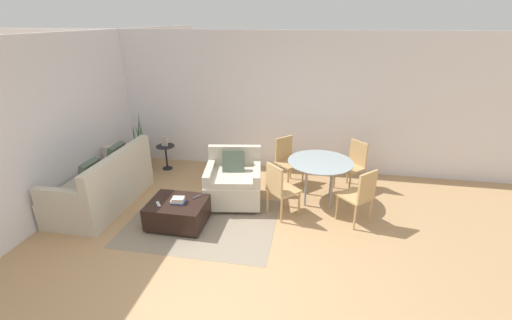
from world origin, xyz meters
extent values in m
plane|color=tan|center=(0.00, 0.00, 0.00)|extent=(20.00, 20.00, 0.00)
cube|color=white|center=(0.00, 3.32, 1.38)|extent=(12.00, 0.06, 2.75)
cube|color=white|center=(-3.04, 1.50, 1.38)|extent=(0.06, 12.00, 2.75)
cube|color=gray|center=(-0.64, 0.95, 0.00)|extent=(2.28, 1.74, 0.00)
cube|color=brown|center=(-0.64, 0.33, 0.00)|extent=(2.23, 0.06, 0.00)
cube|color=brown|center=(-0.64, 0.58, 0.00)|extent=(2.23, 0.06, 0.00)
cube|color=brown|center=(-0.64, 0.83, 0.00)|extent=(2.23, 0.06, 0.00)
cube|color=brown|center=(-0.64, 1.08, 0.00)|extent=(2.23, 0.06, 0.00)
cube|color=brown|center=(-0.64, 1.33, 0.00)|extent=(2.23, 0.06, 0.00)
cube|color=brown|center=(-0.64, 1.58, 0.00)|extent=(2.23, 0.06, 0.00)
cube|color=beige|center=(-2.50, 1.21, 0.22)|extent=(0.95, 1.86, 0.45)
cube|color=beige|center=(-2.09, 1.21, 0.70)|extent=(0.14, 1.86, 0.51)
cube|color=beige|center=(-2.50, 2.09, 0.58)|extent=(0.87, 0.12, 0.26)
cube|color=beige|center=(-2.50, 0.34, 0.58)|extent=(0.87, 0.12, 0.26)
cube|color=#4C5B4C|center=(-2.40, 1.63, 0.73)|extent=(0.19, 0.40, 0.41)
cube|color=#4C5B4C|center=(-2.40, 0.89, 0.73)|extent=(0.19, 0.40, 0.41)
cube|color=beige|center=(-0.30, 1.66, 0.26)|extent=(1.04, 1.02, 0.39)
cube|color=beige|center=(-0.30, 1.63, 0.50)|extent=(0.79, 0.87, 0.10)
cube|color=beige|center=(-0.37, 2.04, 0.67)|extent=(0.92, 0.26, 0.44)
cube|color=beige|center=(-0.70, 1.60, 0.55)|extent=(0.25, 0.83, 0.20)
cube|color=beige|center=(0.09, 1.73, 0.55)|extent=(0.25, 0.83, 0.20)
cylinder|color=brown|center=(-0.62, 1.24, 0.03)|extent=(0.05, 0.05, 0.06)
cylinder|color=brown|center=(0.13, 1.36, 0.03)|extent=(0.05, 0.05, 0.06)
cylinder|color=brown|center=(-0.74, 1.96, 0.03)|extent=(0.05, 0.05, 0.06)
cylinder|color=brown|center=(0.01, 2.08, 0.03)|extent=(0.05, 0.05, 0.06)
cube|color=#4C5B4C|center=(-0.32, 1.77, 0.72)|extent=(0.39, 0.26, 0.38)
cube|color=black|center=(-0.98, 0.85, 0.21)|extent=(0.85, 0.70, 0.35)
cylinder|color=black|center=(-1.35, 0.55, 0.02)|extent=(0.04, 0.04, 0.04)
cylinder|color=black|center=(-0.60, 0.55, 0.02)|extent=(0.04, 0.04, 0.04)
cylinder|color=black|center=(-1.35, 1.15, 0.02)|extent=(0.04, 0.04, 0.04)
cylinder|color=black|center=(-0.60, 1.15, 0.02)|extent=(0.04, 0.04, 0.04)
cube|color=#2D478C|center=(-0.95, 0.83, 0.40)|extent=(0.20, 0.16, 0.02)
cube|color=beige|center=(-0.96, 0.84, 0.42)|extent=(0.21, 0.19, 0.03)
cube|color=beige|center=(-0.94, 0.82, 0.46)|extent=(0.19, 0.16, 0.03)
cube|color=#333338|center=(-0.73, 1.04, 0.39)|extent=(0.12, 0.16, 0.01)
cube|color=#B7B7BC|center=(-1.22, 0.73, 0.39)|extent=(0.13, 0.15, 0.01)
cylinder|color=#333338|center=(-2.54, 2.70, 0.15)|extent=(0.39, 0.39, 0.29)
cylinder|color=black|center=(-2.54, 2.70, 0.28)|extent=(0.36, 0.36, 0.02)
cone|color=#286033|center=(-2.45, 2.70, 0.67)|extent=(0.05, 0.14, 0.77)
cone|color=#286033|center=(-2.51, 2.73, 0.75)|extent=(0.15, 0.13, 0.92)
cone|color=#286033|center=(-2.58, 2.78, 0.77)|extent=(0.16, 0.10, 0.95)
cone|color=#286033|center=(-2.63, 2.69, 0.64)|extent=(0.05, 0.07, 0.71)
cone|color=#286033|center=(-2.58, 2.62, 0.62)|extent=(0.12, 0.08, 0.66)
cone|color=#286033|center=(-2.51, 2.67, 0.64)|extent=(0.11, 0.10, 0.71)
cylinder|color=black|center=(-2.02, 2.79, 0.50)|extent=(0.38, 0.38, 0.02)
cylinder|color=black|center=(-2.02, 2.79, 0.26)|extent=(0.04, 0.04, 0.48)
cylinder|color=black|center=(-2.02, 2.79, 0.01)|extent=(0.21, 0.21, 0.02)
cube|color=silver|center=(-2.02, 2.79, 0.62)|extent=(0.13, 0.05, 0.20)
cube|color=#B2A893|center=(-2.02, 2.78, 0.62)|extent=(0.10, 0.04, 0.18)
cube|color=silver|center=(-2.02, 2.82, 0.56)|extent=(0.02, 0.04, 0.10)
cylinder|color=#99A8AD|center=(1.12, 1.97, 0.74)|extent=(1.08, 1.08, 0.01)
cylinder|color=#99999E|center=(0.91, 1.76, 0.37)|extent=(0.04, 0.04, 0.73)
cylinder|color=#99999E|center=(1.33, 1.76, 0.37)|extent=(0.04, 0.04, 0.73)
cylinder|color=#99999E|center=(0.91, 2.18, 0.37)|extent=(0.04, 0.04, 0.73)
cylinder|color=#99999E|center=(1.33, 2.18, 0.37)|extent=(0.04, 0.04, 0.73)
cube|color=tan|center=(0.57, 1.42, 0.43)|extent=(0.59, 0.59, 0.03)
cube|color=tan|center=(0.44, 1.29, 0.68)|extent=(0.29, 0.29, 0.45)
cylinder|color=tan|center=(0.83, 1.42, 0.21)|extent=(0.03, 0.03, 0.42)
cylinder|color=tan|center=(0.57, 1.68, 0.21)|extent=(0.03, 0.03, 0.42)
cylinder|color=tan|center=(0.57, 1.17, 0.21)|extent=(0.03, 0.03, 0.42)
cylinder|color=tan|center=(0.32, 1.42, 0.21)|extent=(0.03, 0.03, 0.42)
cube|color=tan|center=(1.66, 1.42, 0.43)|extent=(0.59, 0.59, 0.03)
cube|color=tan|center=(1.80, 1.29, 0.68)|extent=(0.29, 0.29, 0.45)
cylinder|color=tan|center=(1.66, 1.68, 0.21)|extent=(0.03, 0.03, 0.42)
cylinder|color=tan|center=(1.41, 1.42, 0.21)|extent=(0.03, 0.03, 0.42)
cylinder|color=tan|center=(1.92, 1.42, 0.21)|extent=(0.03, 0.03, 0.42)
cylinder|color=tan|center=(1.66, 1.17, 0.21)|extent=(0.03, 0.03, 0.42)
cube|color=tan|center=(0.57, 2.51, 0.43)|extent=(0.59, 0.59, 0.03)
cube|color=tan|center=(0.44, 2.65, 0.68)|extent=(0.29, 0.29, 0.45)
cylinder|color=tan|center=(0.57, 2.26, 0.21)|extent=(0.03, 0.03, 0.42)
cylinder|color=tan|center=(0.83, 2.51, 0.21)|extent=(0.03, 0.03, 0.42)
cylinder|color=tan|center=(0.32, 2.51, 0.21)|extent=(0.03, 0.03, 0.42)
cylinder|color=tan|center=(0.57, 2.77, 0.21)|extent=(0.03, 0.03, 0.42)
cube|color=tan|center=(1.66, 2.51, 0.43)|extent=(0.59, 0.59, 0.03)
cube|color=tan|center=(1.80, 2.65, 0.68)|extent=(0.29, 0.29, 0.45)
cylinder|color=tan|center=(1.41, 2.51, 0.21)|extent=(0.03, 0.03, 0.42)
cylinder|color=tan|center=(1.66, 2.26, 0.21)|extent=(0.03, 0.03, 0.42)
cylinder|color=tan|center=(1.66, 2.77, 0.21)|extent=(0.03, 0.03, 0.42)
cylinder|color=tan|center=(1.92, 2.51, 0.21)|extent=(0.03, 0.03, 0.42)
camera|label=1|loc=(1.00, -3.38, 2.95)|focal=24.00mm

